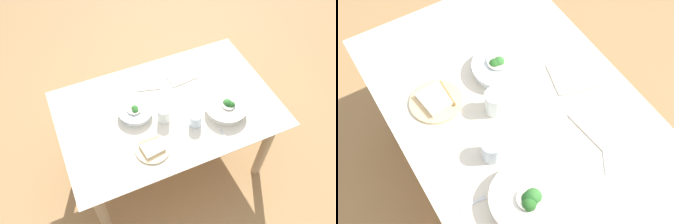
% 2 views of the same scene
% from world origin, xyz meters
% --- Properties ---
extents(ground_plane, '(6.00, 6.00, 0.00)m').
position_xyz_m(ground_plane, '(0.00, 0.00, 0.00)').
color(ground_plane, '#9E7547').
extents(dining_table, '(1.45, 0.93, 0.71)m').
position_xyz_m(dining_table, '(0.00, 0.00, 0.61)').
color(dining_table, beige).
rests_on(dining_table, ground_plane).
extents(broccoli_bowl_far, '(0.28, 0.28, 0.10)m').
position_xyz_m(broccoli_bowl_far, '(-0.34, 0.18, 0.75)').
color(broccoli_bowl_far, silver).
rests_on(broccoli_bowl_far, dining_table).
extents(broccoli_bowl_near, '(0.23, 0.23, 0.09)m').
position_xyz_m(broccoli_bowl_near, '(0.22, -0.03, 0.75)').
color(broccoli_bowl_near, white).
rests_on(broccoli_bowl_near, dining_table).
extents(bread_side_plate, '(0.21, 0.21, 0.03)m').
position_xyz_m(bread_side_plate, '(0.22, 0.26, 0.73)').
color(bread_side_plate, '#D6B27A').
rests_on(bread_side_plate, dining_table).
extents(water_glass_center, '(0.08, 0.08, 0.09)m').
position_xyz_m(water_glass_center, '(-0.11, 0.19, 0.76)').
color(water_glass_center, silver).
rests_on(water_glass_center, dining_table).
extents(water_glass_side, '(0.08, 0.08, 0.10)m').
position_xyz_m(water_glass_side, '(0.06, 0.07, 0.77)').
color(water_glass_side, silver).
rests_on(water_glass_side, dining_table).
extents(fork_by_far_bowl, '(0.02, 0.10, 0.00)m').
position_xyz_m(fork_by_far_bowl, '(0.42, -0.37, 0.72)').
color(fork_by_far_bowl, '#B7B7BC').
rests_on(fork_by_far_bowl, dining_table).
extents(fork_by_near_bowl, '(0.01, 0.10, 0.00)m').
position_xyz_m(fork_by_near_bowl, '(-0.24, 0.34, 0.72)').
color(fork_by_near_bowl, '#B7B7BC').
rests_on(fork_by_near_bowl, dining_table).
extents(table_knife_left, '(0.02, 0.21, 0.00)m').
position_xyz_m(table_knife_left, '(-0.40, -0.02, 0.72)').
color(table_knife_left, '#B7B7BC').
rests_on(table_knife_left, dining_table).
extents(table_knife_right, '(0.16, 0.11, 0.00)m').
position_xyz_m(table_knife_right, '(-0.31, -0.17, 0.72)').
color(table_knife_right, '#B7B7BC').
rests_on(table_knife_right, dining_table).
extents(napkin_folded_upper, '(0.21, 0.14, 0.01)m').
position_xyz_m(napkin_folded_upper, '(-0.20, -0.22, 0.72)').
color(napkin_folded_upper, '#B1A997').
rests_on(napkin_folded_upper, dining_table).
extents(napkin_folded_lower, '(0.20, 0.20, 0.01)m').
position_xyz_m(napkin_folded_lower, '(0.04, -0.28, 0.72)').
color(napkin_folded_lower, '#B1A997').
rests_on(napkin_folded_lower, dining_table).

